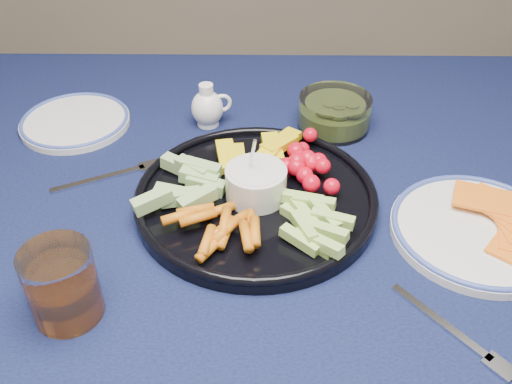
{
  "coord_description": "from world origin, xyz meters",
  "views": [
    {
      "loc": [
        -0.09,
        -0.68,
        1.31
      ],
      "look_at": [
        -0.09,
        -0.0,
        0.77
      ],
      "focal_mm": 40.0,
      "sensor_mm": 36.0,
      "label": 1
    }
  ],
  "objects_px": {
    "creamer_pitcher": "(208,107)",
    "cheese_plate": "(478,228)",
    "crudite_platter": "(254,194)",
    "pickle_bowl": "(334,114)",
    "dining_table": "(313,245)",
    "juice_tumbler": "(63,288)",
    "side_plate_extra": "(75,121)"
  },
  "relations": [
    {
      "from": "dining_table",
      "to": "crudite_platter",
      "type": "xyz_separation_m",
      "value": [
        -0.1,
        -0.0,
        0.11
      ]
    },
    {
      "from": "dining_table",
      "to": "juice_tumbler",
      "type": "relative_size",
      "value": 16.32
    },
    {
      "from": "pickle_bowl",
      "to": "juice_tumbler",
      "type": "distance_m",
      "value": 0.58
    },
    {
      "from": "creamer_pitcher",
      "to": "dining_table",
      "type": "bearing_deg",
      "value": -51.51
    },
    {
      "from": "dining_table",
      "to": "juice_tumbler",
      "type": "xyz_separation_m",
      "value": [
        -0.33,
        -0.22,
        0.13
      ]
    },
    {
      "from": "juice_tumbler",
      "to": "side_plate_extra",
      "type": "relative_size",
      "value": 0.51
    },
    {
      "from": "crudite_platter",
      "to": "pickle_bowl",
      "type": "distance_m",
      "value": 0.27
    },
    {
      "from": "crudite_platter",
      "to": "creamer_pitcher",
      "type": "relative_size",
      "value": 4.53
    },
    {
      "from": "pickle_bowl",
      "to": "side_plate_extra",
      "type": "height_order",
      "value": "pickle_bowl"
    },
    {
      "from": "crudite_platter",
      "to": "cheese_plate",
      "type": "xyz_separation_m",
      "value": [
        0.32,
        -0.07,
        -0.01
      ]
    },
    {
      "from": "dining_table",
      "to": "side_plate_extra",
      "type": "distance_m",
      "value": 0.5
    },
    {
      "from": "pickle_bowl",
      "to": "cheese_plate",
      "type": "xyz_separation_m",
      "value": [
        0.18,
        -0.29,
        -0.01
      ]
    },
    {
      "from": "creamer_pitcher",
      "to": "cheese_plate",
      "type": "distance_m",
      "value": 0.51
    },
    {
      "from": "dining_table",
      "to": "cheese_plate",
      "type": "distance_m",
      "value": 0.26
    },
    {
      "from": "juice_tumbler",
      "to": "cheese_plate",
      "type": "bearing_deg",
      "value": 15.08
    },
    {
      "from": "juice_tumbler",
      "to": "side_plate_extra",
      "type": "bearing_deg",
      "value": 103.78
    },
    {
      "from": "creamer_pitcher",
      "to": "pickle_bowl",
      "type": "relative_size",
      "value": 0.62
    },
    {
      "from": "dining_table",
      "to": "crudite_platter",
      "type": "distance_m",
      "value": 0.15
    },
    {
      "from": "side_plate_extra",
      "to": "pickle_bowl",
      "type": "bearing_deg",
      "value": 0.0
    },
    {
      "from": "creamer_pitcher",
      "to": "cheese_plate",
      "type": "height_order",
      "value": "creamer_pitcher"
    },
    {
      "from": "creamer_pitcher",
      "to": "side_plate_extra",
      "type": "distance_m",
      "value": 0.25
    },
    {
      "from": "creamer_pitcher",
      "to": "juice_tumbler",
      "type": "distance_m",
      "value": 0.47
    },
    {
      "from": "pickle_bowl",
      "to": "side_plate_extra",
      "type": "relative_size",
      "value": 0.66
    },
    {
      "from": "pickle_bowl",
      "to": "creamer_pitcher",
      "type": "bearing_deg",
      "value": 178.3
    },
    {
      "from": "dining_table",
      "to": "side_plate_extra",
      "type": "relative_size",
      "value": 8.31
    },
    {
      "from": "cheese_plate",
      "to": "side_plate_extra",
      "type": "height_order",
      "value": "cheese_plate"
    },
    {
      "from": "cheese_plate",
      "to": "side_plate_extra",
      "type": "xyz_separation_m",
      "value": [
        -0.66,
        0.29,
        -0.0
      ]
    },
    {
      "from": "crudite_platter",
      "to": "juice_tumbler",
      "type": "distance_m",
      "value": 0.31
    },
    {
      "from": "creamer_pitcher",
      "to": "juice_tumbler",
      "type": "xyz_separation_m",
      "value": [
        -0.14,
        -0.45,
        0.01
      ]
    },
    {
      "from": "creamer_pitcher",
      "to": "cheese_plate",
      "type": "xyz_separation_m",
      "value": [
        0.41,
        -0.3,
        -0.02
      ]
    },
    {
      "from": "creamer_pitcher",
      "to": "side_plate_extra",
      "type": "xyz_separation_m",
      "value": [
        -0.25,
        -0.01,
        -0.03
      ]
    },
    {
      "from": "cheese_plate",
      "to": "juice_tumbler",
      "type": "distance_m",
      "value": 0.57
    }
  ]
}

